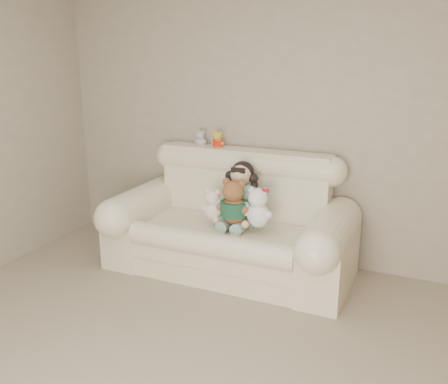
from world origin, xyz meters
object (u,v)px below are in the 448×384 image
Objects in this scene: white_cat at (258,203)px; cream_teddy at (213,201)px; sofa at (229,215)px; seated_child at (241,193)px; brown_teddy at (234,197)px.

white_cat is 1.26× the size of cream_teddy.
white_cat is 0.41m from cream_teddy.
white_cat is (0.31, -0.12, 0.18)m from sofa.
white_cat reaches higher than cream_teddy.
sofa is 0.20m from cream_teddy.
sofa reaches higher than cream_teddy.
seated_child is 1.43× the size of white_cat.
cream_teddy is (-0.10, -0.11, 0.14)m from sofa.
seated_child reaches higher than brown_teddy.
cream_teddy is at bearing -179.69° from brown_teddy.
brown_teddy is at bearing -51.07° from sofa.
cream_teddy is (-0.20, 0.01, -0.07)m from brown_teddy.
sofa is at bearing -177.96° from white_cat.
white_cat is (0.21, 0.01, -0.03)m from brown_teddy.
cream_teddy is at bearing -132.87° from sofa.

